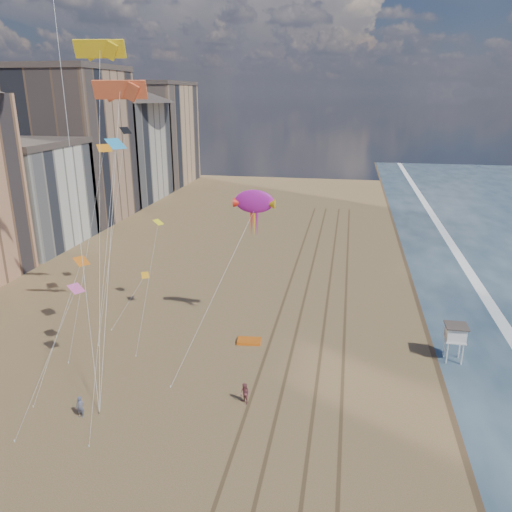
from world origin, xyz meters
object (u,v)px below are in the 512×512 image
(show_kite, at_px, (254,202))
(lifeguard_stand, at_px, (456,333))
(kite_flyer_a, at_px, (80,407))
(grounded_kite, at_px, (249,341))
(kite_flyer_b, at_px, (245,394))

(show_kite, bearing_deg, lifeguard_stand, -6.16)
(lifeguard_stand, xyz_separation_m, show_kite, (-19.41, 2.10, 11.21))
(lifeguard_stand, xyz_separation_m, kite_flyer_a, (-30.01, -14.37, -1.93))
(grounded_kite, relative_size, kite_flyer_a, 1.35)
(kite_flyer_a, bearing_deg, kite_flyer_b, 14.89)
(lifeguard_stand, bearing_deg, kite_flyer_a, -154.41)
(lifeguard_stand, bearing_deg, grounded_kite, -179.97)
(kite_flyer_b, bearing_deg, grounded_kite, 136.54)
(show_kite, distance_m, kite_flyer_a, 23.58)
(grounded_kite, height_order, kite_flyer_b, kite_flyer_b)
(grounded_kite, height_order, show_kite, show_kite)
(lifeguard_stand, distance_m, kite_flyer_a, 33.33)
(lifeguard_stand, bearing_deg, show_kite, 173.84)
(lifeguard_stand, relative_size, grounded_kite, 1.53)
(show_kite, relative_size, kite_flyer_a, 10.24)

